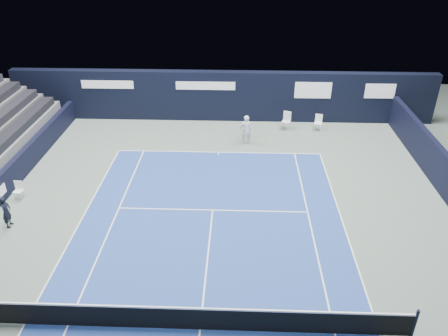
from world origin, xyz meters
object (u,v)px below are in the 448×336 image
object	(u,v)px
folding_chair_back_b	(318,121)
tennis_player	(246,129)
tennis_net	(200,318)
folding_chair_back_a	(287,117)
line_judge_chair	(18,189)

from	to	relation	value
folding_chair_back_b	tennis_player	xyz separation A→B (m)	(-4.36, -1.99, 0.29)
folding_chair_back_b	tennis_net	xyz separation A→B (m)	(-5.82, -15.10, -0.04)
folding_chair_back_a	folding_chair_back_b	world-z (taller)	folding_chair_back_a
line_judge_chair	tennis_player	bearing A→B (deg)	32.25
folding_chair_back_a	folding_chair_back_b	size ratio (longest dim) A/B	1.12
line_judge_chair	tennis_net	size ratio (longest dim) A/B	0.07
tennis_net	folding_chair_back_a	bearing A→B (deg)	75.46
folding_chair_back_b	tennis_player	bearing A→B (deg)	-141.61
folding_chair_back_b	tennis_net	distance (m)	16.18
tennis_net	tennis_player	size ratio (longest dim) A/B	7.70
tennis_net	line_judge_chair	bearing A→B (deg)	141.27
folding_chair_back_b	line_judge_chair	bearing A→B (deg)	-137.27
folding_chair_back_a	tennis_net	xyz separation A→B (m)	(-3.94, -15.20, -0.21)
tennis_net	tennis_player	bearing A→B (deg)	83.61
folding_chair_back_a	tennis_net	size ratio (longest dim) A/B	0.08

